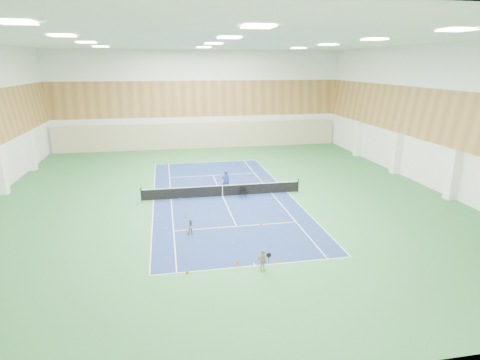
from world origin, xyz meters
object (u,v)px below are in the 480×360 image
coach (226,181)px  child_apron (263,261)px  child_court (191,227)px  ball_cart (243,193)px  tennis_net (222,190)px

coach → child_apron: bearing=78.9°
child_court → ball_cart: child_court is taller
coach → ball_cart: (1.11, -1.85, -0.51)m
coach → child_court: coach is taller
ball_cart → tennis_net: bearing=153.6°
coach → ball_cart: coach is taller
tennis_net → ball_cart: 1.69m
ball_cart → child_court: bearing=-130.8°
tennis_net → coach: size_ratio=6.89×
coach → child_apron: (-0.19, -13.69, -0.35)m
tennis_net → coach: bearing=69.6°
ball_cart → child_apron: bearing=-101.9°
child_court → child_apron: size_ratio=0.88×
child_apron → child_court: bearing=106.8°
tennis_net → ball_cart: bearing=-20.8°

